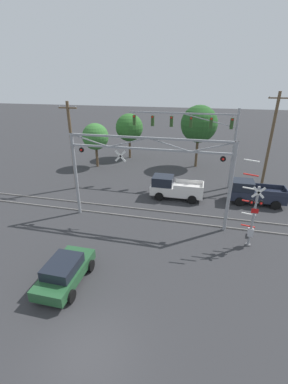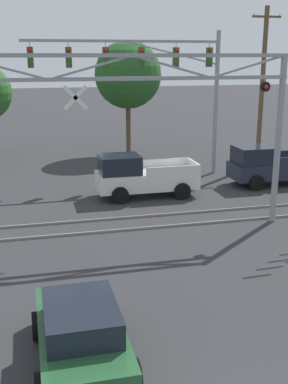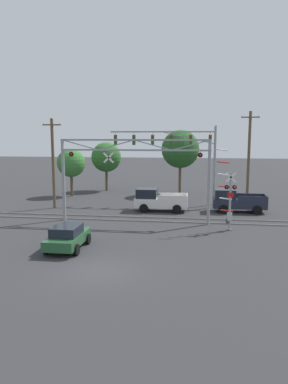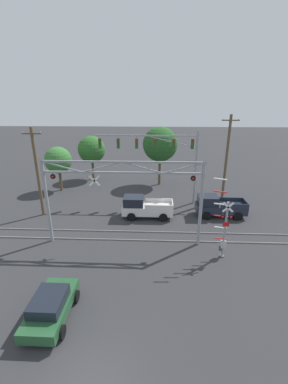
% 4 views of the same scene
% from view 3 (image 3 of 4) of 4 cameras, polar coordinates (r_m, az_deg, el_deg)
% --- Properties ---
extents(ground_plane, '(200.00, 200.00, 0.00)m').
position_cam_3_polar(ground_plane, '(20.03, -6.85, -11.94)').
color(ground_plane, '#303033').
extents(rail_track_near, '(80.00, 0.08, 0.10)m').
position_cam_3_polar(rail_track_near, '(30.87, -1.38, -4.41)').
color(rail_track_near, gray).
rests_on(rail_track_near, ground_plane).
extents(rail_track_far, '(80.00, 0.08, 0.10)m').
position_cam_3_polar(rail_track_far, '(32.25, -0.96, -3.84)').
color(rail_track_far, gray).
rests_on(rail_track_far, ground_plane).
extents(crossing_gantry, '(12.09, 0.28, 6.72)m').
position_cam_3_polar(crossing_gantry, '(29.89, -1.52, 3.89)').
color(crossing_gantry, gray).
rests_on(crossing_gantry, ground_plane).
extents(crossing_signal_mast, '(1.60, 0.35, 6.06)m').
position_cam_3_polar(crossing_signal_mast, '(28.24, 12.82, -1.37)').
color(crossing_signal_mast, gray).
rests_on(crossing_signal_mast, ground_plane).
extents(traffic_signal_span, '(10.71, 0.39, 7.97)m').
position_cam_3_polar(traffic_signal_span, '(38.03, 5.87, 6.67)').
color(traffic_signal_span, gray).
rests_on(traffic_signal_span, ground_plane).
extents(pickup_truck_lead, '(4.88, 2.08, 2.10)m').
position_cam_3_polar(pickup_truck_lead, '(34.89, 2.15, -1.27)').
color(pickup_truck_lead, silver).
rests_on(pickup_truck_lead, ground_plane).
extents(pickup_truck_following, '(4.81, 2.08, 2.10)m').
position_cam_3_polar(pickup_truck_following, '(35.47, 13.85, -1.35)').
color(pickup_truck_following, '#1E2333').
rests_on(pickup_truck_following, ground_plane).
extents(sedan_waiting, '(2.10, 4.00, 1.52)m').
position_cam_3_polar(sedan_waiting, '(23.85, -11.58, -6.69)').
color(sedan_waiting, '#23512D').
rests_on(sedan_waiting, ground_plane).
extents(utility_pole_left, '(1.80, 0.28, 8.60)m').
position_cam_3_polar(utility_pole_left, '(36.93, -13.68, 4.40)').
color(utility_pole_left, brown).
rests_on(utility_pole_left, ground_plane).
extents(utility_pole_right, '(1.80, 0.28, 9.42)m').
position_cam_3_polar(utility_pole_right, '(39.69, 15.67, 5.20)').
color(utility_pole_right, brown).
rests_on(utility_pole_right, ground_plane).
extents(background_tree_beyond_span, '(3.26, 3.26, 5.50)m').
position_cam_3_polar(background_tree_beyond_span, '(43.98, -11.05, 4.35)').
color(background_tree_beyond_span, brown).
rests_on(background_tree_beyond_span, ground_plane).
extents(background_tree_far_left_verge, '(4.46, 4.46, 7.63)m').
position_cam_3_polar(background_tree_far_left_verge, '(44.49, 5.55, 6.50)').
color(background_tree_far_left_verge, brown).
rests_on(background_tree_far_left_verge, ground_plane).
extents(background_tree_far_right_verge, '(3.75, 3.75, 6.16)m').
position_cam_3_polar(background_tree_far_right_verge, '(47.77, -5.78, 5.29)').
color(background_tree_far_right_verge, brown).
rests_on(background_tree_far_right_verge, ground_plane).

